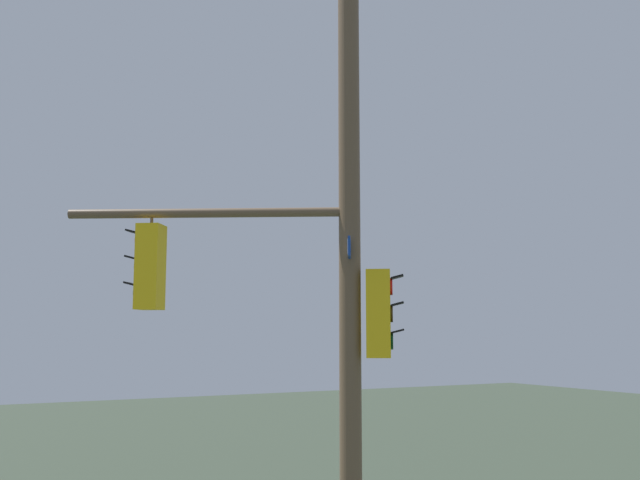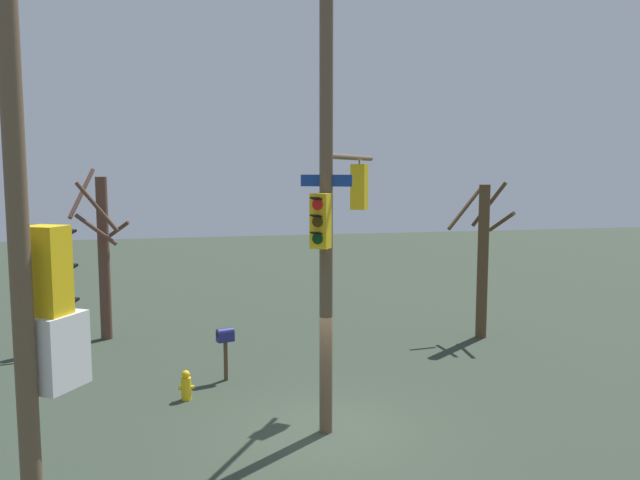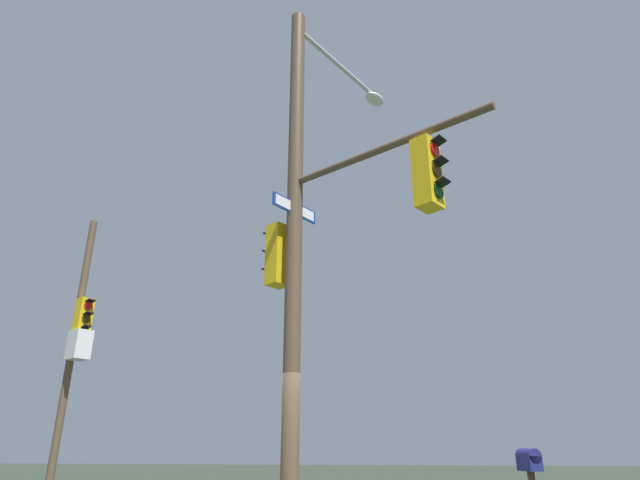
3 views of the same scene
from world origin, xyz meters
The scene contains 1 object.
main_signal_pole_assembly centered at (0.02, -0.38, 5.17)m, with size 4.72×3.80×9.68m.
Camera 1 is at (7.91, -4.68, 4.30)m, focal length 40.38 mm.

